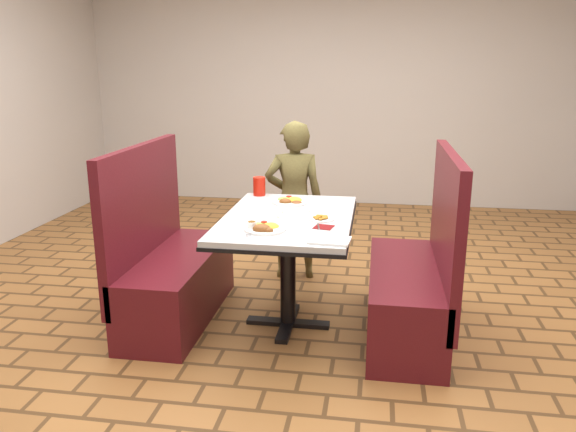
% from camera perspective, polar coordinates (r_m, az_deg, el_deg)
% --- Properties ---
extents(room, '(7.00, 7.04, 2.82)m').
position_cam_1_polar(room, '(3.42, 0.00, 19.16)').
color(room, '#986232').
rests_on(room, ground).
extents(dining_table, '(0.81, 1.21, 0.75)m').
position_cam_1_polar(dining_table, '(3.56, 0.00, -1.49)').
color(dining_table, silver).
rests_on(dining_table, ground).
extents(booth_bench_left, '(0.47, 1.20, 1.17)m').
position_cam_1_polar(booth_bench_left, '(3.86, -11.83, -5.54)').
color(booth_bench_left, '#58141C').
rests_on(booth_bench_left, ground).
extents(booth_bench_right, '(0.47, 1.20, 1.17)m').
position_cam_1_polar(booth_bench_right, '(3.63, 12.62, -6.94)').
color(booth_bench_right, '#58141C').
rests_on(booth_bench_right, ground).
extents(diner_person, '(0.51, 0.38, 1.26)m').
position_cam_1_polar(diner_person, '(4.44, 0.61, 1.57)').
color(diner_person, brown).
rests_on(diner_person, ground).
extents(near_dinner_plate, '(0.24, 0.24, 0.07)m').
position_cam_1_polar(near_dinner_plate, '(3.22, -2.44, -1.02)').
color(near_dinner_plate, white).
rests_on(near_dinner_plate, dining_table).
extents(far_dinner_plate, '(0.25, 0.25, 0.06)m').
position_cam_1_polar(far_dinner_plate, '(3.86, 0.23, 1.66)').
color(far_dinner_plate, white).
rests_on(far_dinner_plate, dining_table).
extents(plantain_plate, '(0.16, 0.16, 0.02)m').
position_cam_1_polar(plantain_plate, '(3.45, 3.34, -0.24)').
color(plantain_plate, white).
rests_on(plantain_plate, dining_table).
extents(maroon_napkin, '(0.13, 0.13, 0.00)m').
position_cam_1_polar(maroon_napkin, '(3.30, 3.65, -1.12)').
color(maroon_napkin, '#5E0E0F').
rests_on(maroon_napkin, dining_table).
extents(spoon_utensil, '(0.03, 0.12, 0.00)m').
position_cam_1_polar(spoon_utensil, '(3.30, 3.10, -1.06)').
color(spoon_utensil, silver).
rests_on(spoon_utensil, dining_table).
extents(red_tumbler, '(0.09, 0.09, 0.13)m').
position_cam_1_polar(red_tumbler, '(4.09, -2.94, 3.04)').
color(red_tumbler, red).
rests_on(red_tumbler, dining_table).
extents(paper_napkin, '(0.23, 0.18, 0.01)m').
position_cam_1_polar(paper_napkin, '(3.03, 4.26, -2.48)').
color(paper_napkin, silver).
rests_on(paper_napkin, dining_table).
extents(knife_utensil, '(0.06, 0.17, 0.00)m').
position_cam_1_polar(knife_utensil, '(3.23, -2.23, -1.28)').
color(knife_utensil, silver).
rests_on(knife_utensil, dining_table).
extents(fork_utensil, '(0.06, 0.15, 0.00)m').
position_cam_1_polar(fork_utensil, '(3.17, -3.61, -1.64)').
color(fork_utensil, silver).
rests_on(fork_utensil, dining_table).
extents(lettuce_shreds, '(0.28, 0.32, 0.00)m').
position_cam_1_polar(lettuce_shreds, '(3.58, 0.78, 0.24)').
color(lettuce_shreds, '#96CD52').
rests_on(lettuce_shreds, dining_table).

